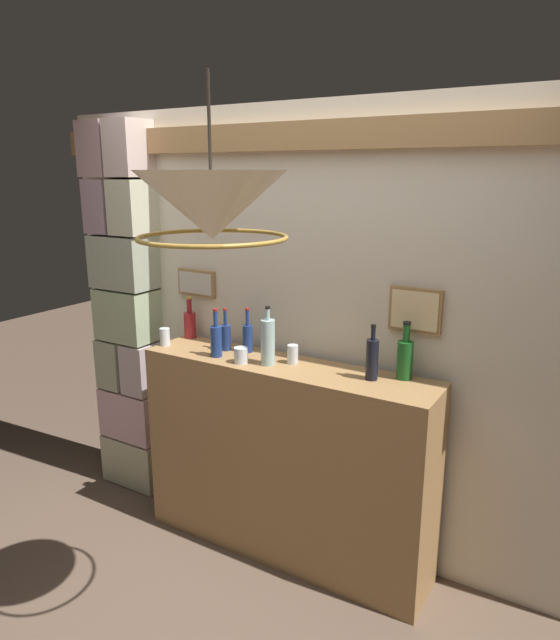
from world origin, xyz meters
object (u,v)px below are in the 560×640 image
object	(u,v)px
liquor_bottle_amaro	(226,336)
glass_tumbler_highball	(293,354)
liquor_bottle_rye	(216,340)
glass_tumbler_rocks	(165,337)
liquor_bottle_vodka	(268,342)
liquor_bottle_mezcal	(405,358)
glass_tumbler_shot	(241,355)
liquor_bottle_scotch	(190,323)
liquor_bottle_whiskey	(248,337)
pendant_lamp	(212,207)
liquor_bottle_bourbon	(372,358)

from	to	relation	value
liquor_bottle_amaro	glass_tumbler_highball	bearing A→B (deg)	-0.98
liquor_bottle_rye	glass_tumbler_rocks	distance (m)	0.38
liquor_bottle_rye	liquor_bottle_vodka	bearing A→B (deg)	5.49
liquor_bottle_amaro	liquor_bottle_mezcal	bearing A→B (deg)	4.16
glass_tumbler_rocks	glass_tumbler_shot	bearing A→B (deg)	-3.35
glass_tumbler_shot	liquor_bottle_scotch	bearing A→B (deg)	156.54
liquor_bottle_vodka	liquor_bottle_mezcal	bearing A→B (deg)	13.73
liquor_bottle_mezcal	liquor_bottle_whiskey	world-z (taller)	liquor_bottle_mezcal
glass_tumbler_rocks	pendant_lamp	world-z (taller)	pendant_lamp
liquor_bottle_scotch	liquor_bottle_amaro	bearing A→B (deg)	-15.27
liquor_bottle_scotch	glass_tumbler_rocks	distance (m)	0.20
liquor_bottle_mezcal	liquor_bottle_scotch	distance (m)	1.34
glass_tumbler_highball	liquor_bottle_whiskey	bearing A→B (deg)	172.48
liquor_bottle_mezcal	pendant_lamp	world-z (taller)	pendant_lamp
liquor_bottle_whiskey	glass_tumbler_shot	xyz separation A→B (m)	(0.08, -0.17, -0.04)
liquor_bottle_vodka	glass_tumbler_shot	bearing A→B (deg)	-159.66
pendant_lamp	glass_tumbler_highball	bearing A→B (deg)	100.21
glass_tumbler_rocks	glass_tumbler_highball	xyz separation A→B (m)	(0.79, 0.10, -0.00)
liquor_bottle_mezcal	glass_tumbler_rocks	xyz separation A→B (m)	(-1.36, -0.18, -0.06)
glass_tumbler_shot	pendant_lamp	bearing A→B (deg)	-61.37
glass_tumbler_highball	glass_tumbler_shot	distance (m)	0.27
liquor_bottle_rye	liquor_bottle_mezcal	distance (m)	1.00
liquor_bottle_rye	liquor_bottle_scotch	xyz separation A→B (m)	(-0.36, 0.21, -0.00)
liquor_bottle_scotch	glass_tumbler_shot	size ratio (longest dim) A/B	3.03
liquor_bottle_mezcal	glass_tumbler_shot	xyz separation A→B (m)	(-0.81, -0.21, -0.06)
liquor_bottle_mezcal	pendant_lamp	xyz separation A→B (m)	(-0.42, -0.92, 0.74)
glass_tumbler_rocks	pendant_lamp	size ratio (longest dim) A/B	0.18
glass_tumbler_rocks	glass_tumbler_shot	xyz separation A→B (m)	(0.55, -0.03, -0.01)
liquor_bottle_vodka	liquor_bottle_rye	size ratio (longest dim) A/B	1.17
liquor_bottle_rye	pendant_lamp	bearing A→B (deg)	-52.32
liquor_bottle_whiskey	pendant_lamp	distance (m)	1.25
liquor_bottle_amaro	glass_tumbler_rocks	xyz separation A→B (m)	(-0.35, -0.11, -0.03)
liquor_bottle_amaro	liquor_bottle_scotch	bearing A→B (deg)	164.73
liquor_bottle_bourbon	glass_tumbler_highball	bearing A→B (deg)	178.46
glass_tumbler_highball	glass_tumbler_shot	bearing A→B (deg)	-150.34
liquor_bottle_mezcal	glass_tumbler_rocks	bearing A→B (deg)	-172.39
glass_tumbler_rocks	glass_tumbler_shot	world-z (taller)	glass_tumbler_rocks
liquor_bottle_mezcal	liquor_bottle_vodka	bearing A→B (deg)	-166.27
liquor_bottle_scotch	pendant_lamp	size ratio (longest dim) A/B	0.44
liquor_bottle_scotch	pendant_lamp	distance (m)	1.51
liquor_bottle_rye	glass_tumbler_shot	xyz separation A→B (m)	(0.17, -0.02, -0.05)
liquor_bottle_bourbon	pendant_lamp	bearing A→B (deg)	-109.45
glass_tumbler_shot	liquor_bottle_vodka	bearing A→B (deg)	20.34
liquor_bottle_rye	liquor_bottle_amaro	world-z (taller)	liquor_bottle_rye
liquor_bottle_mezcal	liquor_bottle_bourbon	bearing A→B (deg)	-144.44
glass_tumbler_rocks	glass_tumbler_highball	distance (m)	0.79
liquor_bottle_rye	liquor_bottle_amaro	bearing A→B (deg)	102.50
liquor_bottle_whiskey	liquor_bottle_amaro	world-z (taller)	liquor_bottle_whiskey
liquor_bottle_whiskey	pendant_lamp	size ratio (longest dim) A/B	0.44
glass_tumbler_shot	pendant_lamp	xyz separation A→B (m)	(0.38, -0.70, 0.80)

